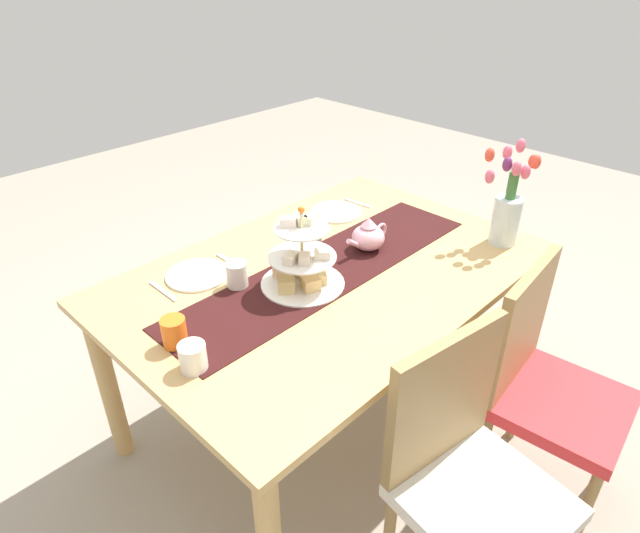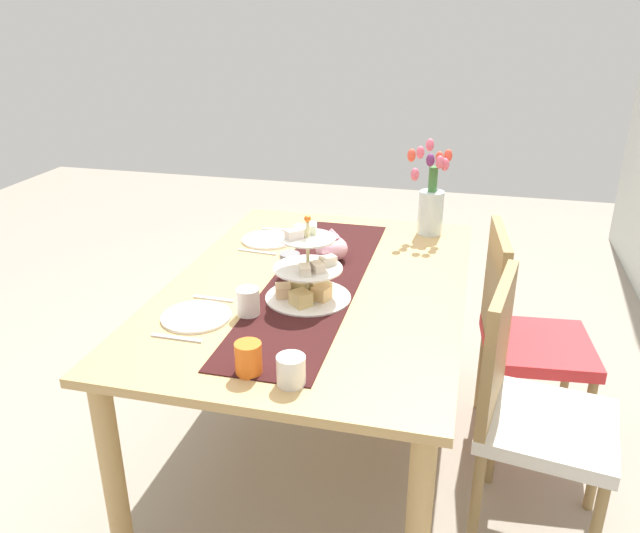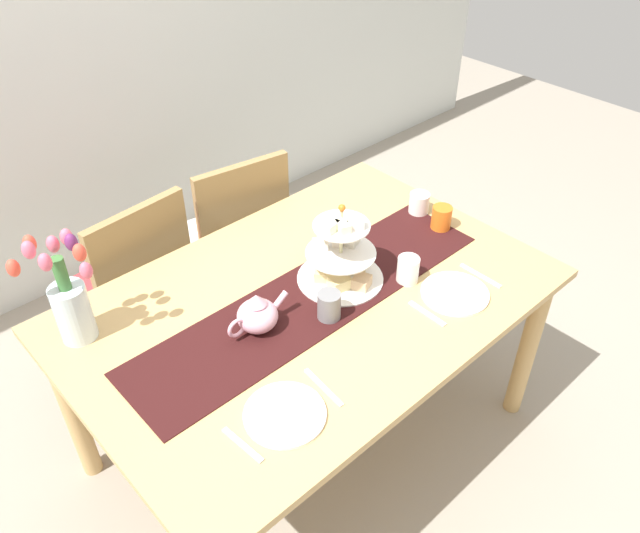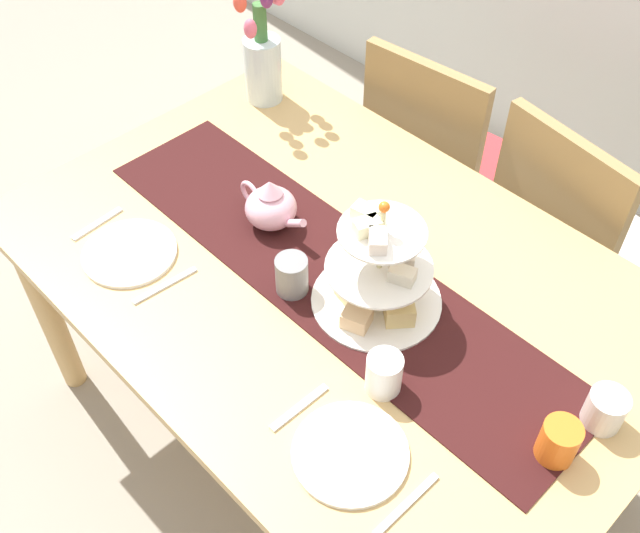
{
  "view_description": "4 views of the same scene",
  "coord_description": "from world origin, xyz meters",
  "views": [
    {
      "loc": [
        1.27,
        1.18,
        1.81
      ],
      "look_at": [
        0.06,
        0.01,
        0.8
      ],
      "focal_mm": 30.54,
      "sensor_mm": 36.0,
      "label": 1
    },
    {
      "loc": [
        2.07,
        0.52,
        1.71
      ],
      "look_at": [
        -0.06,
        -0.01,
        0.79
      ],
      "focal_mm": 35.48,
      "sensor_mm": 36.0,
      "label": 2
    },
    {
      "loc": [
        -1.07,
        -1.21,
        2.14
      ],
      "look_at": [
        0.08,
        0.04,
        0.81
      ],
      "focal_mm": 35.58,
      "sensor_mm": 36.0,
      "label": 3
    },
    {
      "loc": [
        0.84,
        -0.86,
        2.06
      ],
      "look_at": [
        -0.01,
        -0.04,
        0.79
      ],
      "focal_mm": 41.67,
      "sensor_mm": 36.0,
      "label": 4
    }
  ],
  "objects": [
    {
      "name": "table_runner",
      "position": [
        0.0,
        -0.01,
        0.75
      ],
      "size": [
        1.35,
        0.33,
        0.0
      ],
      "primitive_type": "cube",
      "color": "black",
      "rests_on": "dining_table"
    },
    {
      "name": "mug_white_text",
      "position": [
        0.31,
        -0.16,
        0.8
      ],
      "size": [
        0.08,
        0.08,
        0.09
      ],
      "primitive_type": "cylinder",
      "color": "white",
      "rests_on": "dining_table"
    },
    {
      "name": "fork_right",
      "position": [
        0.22,
        -0.32,
        0.75
      ],
      "size": [
        0.02,
        0.15,
        0.01
      ],
      "primitive_type": "cube",
      "rotation": [
        0.0,
        0.0,
        -0.02
      ],
      "color": "silver",
      "rests_on": "dining_table"
    },
    {
      "name": "chair_left",
      "position": [
        -0.28,
        0.76,
        0.5
      ],
      "size": [
        0.46,
        0.46,
        0.91
      ],
      "color": "olive",
      "rests_on": "ground_plane"
    },
    {
      "name": "dining_table",
      "position": [
        0.0,
        0.0,
        0.65
      ],
      "size": [
        1.6,
        1.07,
        0.75
      ],
      "color": "tan",
      "rests_on": "ground_plane"
    },
    {
      "name": "knife_right",
      "position": [
        0.51,
        -0.32,
        0.75
      ],
      "size": [
        0.02,
        0.17,
        0.01
      ],
      "primitive_type": "cube",
      "rotation": [
        0.0,
        0.0,
        -0.01
      ],
      "color": "silver",
      "rests_on": "dining_table"
    },
    {
      "name": "tulip_vase",
      "position": [
        -0.65,
        0.35,
        0.9
      ],
      "size": [
        0.2,
        0.19,
        0.41
      ],
      "color": "silver",
      "rests_on": "dining_table"
    },
    {
      "name": "chair_right",
      "position": [
        0.23,
        0.76,
        0.5
      ],
      "size": [
        0.48,
        0.48,
        0.91
      ],
      "color": "olive",
      "rests_on": "ground_plane"
    },
    {
      "name": "teapot",
      "position": [
        -0.22,
        0.0,
        0.81
      ],
      "size": [
        0.24,
        0.13,
        0.14
      ],
      "color": "#E5A8BC",
      "rests_on": "table_runner"
    },
    {
      "name": "cream_jug",
      "position": [
        0.67,
        0.09,
        0.79
      ],
      "size": [
        0.08,
        0.08,
        0.08
      ],
      "primitive_type": "cylinder",
      "color": "white",
      "rests_on": "dining_table"
    },
    {
      "name": "tiered_cake_stand",
      "position": [
        0.14,
        -0.0,
        0.84
      ],
      "size": [
        0.3,
        0.3,
        0.3
      ],
      "color": "beige",
      "rests_on": "table_runner"
    },
    {
      "name": "mug_grey",
      "position": [
        -0.02,
        -0.11,
        0.8
      ],
      "size": [
        0.08,
        0.08,
        0.09
      ],
      "primitive_type": "cylinder",
      "color": "slate",
      "rests_on": "table_runner"
    },
    {
      "name": "knife_left",
      "position": [
        -0.24,
        -0.32,
        0.75
      ],
      "size": [
        0.03,
        0.17,
        0.01
      ],
      "primitive_type": "cube",
      "rotation": [
        0.0,
        0.0,
        -0.09
      ],
      "color": "silver",
      "rests_on": "dining_table"
    },
    {
      "name": "fork_left",
      "position": [
        -0.53,
        -0.32,
        0.75
      ],
      "size": [
        0.03,
        0.15,
        0.01
      ],
      "primitive_type": "cube",
      "rotation": [
        0.0,
        0.0,
        0.08
      ],
      "color": "silver",
      "rests_on": "dining_table"
    },
    {
      "name": "dinner_plate_right",
      "position": [
        0.37,
        -0.32,
        0.75
      ],
      "size": [
        0.23,
        0.23,
        0.01
      ],
      "primitive_type": "cylinder",
      "color": "white",
      "rests_on": "dining_table"
    },
    {
      "name": "mug_orange",
      "position": [
        0.64,
        -0.04,
        0.8
      ],
      "size": [
        0.08,
        0.08,
        0.09
      ],
      "primitive_type": "cylinder",
      "color": "orange",
      "rests_on": "dining_table"
    },
    {
      "name": "dinner_plate_left",
      "position": [
        -0.38,
        -0.32,
        0.75
      ],
      "size": [
        0.23,
        0.23,
        0.01
      ],
      "primitive_type": "cylinder",
      "color": "white",
      "rests_on": "dining_table"
    },
    {
      "name": "ground_plane",
      "position": [
        0.0,
        0.0,
        0.0
      ],
      "size": [
        8.0,
        8.0,
        0.0
      ],
      "primitive_type": "plane",
      "color": "gray"
    }
  ]
}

